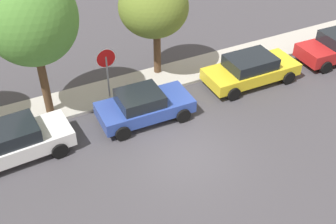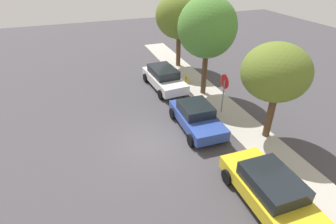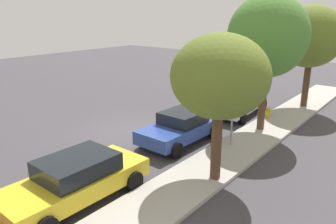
% 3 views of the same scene
% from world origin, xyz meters
% --- Properties ---
extents(ground_plane, '(60.00, 60.00, 0.00)m').
position_xyz_m(ground_plane, '(0.00, 0.00, 0.00)').
color(ground_plane, '#423F44').
extents(sidewalk_curb, '(32.00, 2.04, 0.14)m').
position_xyz_m(sidewalk_curb, '(0.00, 5.14, 0.07)').
color(sidewalk_curb, '#B2ADA3').
rests_on(sidewalk_curb, ground_plane).
extents(stop_sign, '(0.89, 0.08, 2.55)m').
position_xyz_m(stop_sign, '(-1.28, 4.75, 1.78)').
color(stop_sign, gray).
rests_on(stop_sign, ground_plane).
extents(parked_car_blue, '(4.01, 2.08, 1.37)m').
position_xyz_m(parked_car_blue, '(-0.48, 2.70, 0.70)').
color(parked_car_blue, '#2D479E').
rests_on(parked_car_blue, ground_plane).
extents(parked_car_white, '(4.51, 2.18, 1.45)m').
position_xyz_m(parked_car_white, '(-5.91, 2.75, 0.76)').
color(parked_car_white, white).
rests_on(parked_car_white, ground_plane).
extents(parked_car_yellow, '(4.58, 2.11, 1.40)m').
position_xyz_m(parked_car_yellow, '(5.22, 3.04, 0.72)').
color(parked_car_yellow, yellow).
rests_on(parked_car_yellow, ground_plane).
extents(street_tree_mid_block, '(3.15, 3.15, 4.93)m').
position_xyz_m(street_tree_mid_block, '(1.41, 5.62, 3.55)').
color(street_tree_mid_block, '#513823').
rests_on(street_tree_mid_block, ground_plane).
extents(street_tree_far, '(3.57, 3.57, 6.31)m').
position_xyz_m(street_tree_far, '(-3.98, 4.85, 4.45)').
color(street_tree_far, '#513823').
rests_on(street_tree_far, ground_plane).
extents(fire_hydrant, '(0.30, 0.22, 0.72)m').
position_xyz_m(fire_hydrant, '(-5.82, 4.48, 0.36)').
color(fire_hydrant, gold).
rests_on(fire_hydrant, ground_plane).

